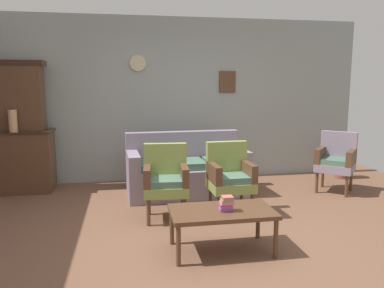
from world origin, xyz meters
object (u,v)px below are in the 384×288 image
object	(u,v)px
floral_couch	(187,172)
wingback_chair_by_fireplace	(336,159)
coffee_table	(222,214)
side_cabinet	(15,161)
floor_vase_by_wall	(342,161)
vase_on_cabinet	(13,121)
armchair_row_middle	(230,175)
book_stack_on_table	(226,203)
armchair_near_cabinet	(166,178)

from	to	relation	value
floral_couch	wingback_chair_by_fireplace	bearing A→B (deg)	-7.04
wingback_chair_by_fireplace	coffee_table	size ratio (longest dim) A/B	0.90
side_cabinet	floor_vase_by_wall	bearing A→B (deg)	-1.07
side_cabinet	vase_on_cabinet	world-z (taller)	vase_on_cabinet
side_cabinet	wingback_chair_by_fireplace	xyz separation A→B (m)	(4.78, -0.84, 0.03)
vase_on_cabinet	floor_vase_by_wall	xyz separation A→B (m)	(5.27, 0.08, -0.79)
vase_on_cabinet	armchair_row_middle	bearing A→B (deg)	-25.43
book_stack_on_table	floor_vase_by_wall	bearing A→B (deg)	42.37
side_cabinet	wingback_chair_by_fireplace	size ratio (longest dim) A/B	1.28
coffee_table	floor_vase_by_wall	bearing A→B (deg)	41.52
floor_vase_by_wall	vase_on_cabinet	bearing A→B (deg)	-179.14
side_cabinet	armchair_row_middle	xyz separation A→B (m)	(2.92, -1.54, 0.03)
armchair_near_cabinet	coffee_table	xyz separation A→B (m)	(0.44, -1.01, -0.12)
side_cabinet	floral_couch	size ratio (longest dim) A/B	0.65
armchair_near_cabinet	wingback_chair_by_fireplace	distance (m)	2.75
wingback_chair_by_fireplace	side_cabinet	bearing A→B (deg)	170.08
armchair_near_cabinet	wingback_chair_by_fireplace	world-z (taller)	same
floral_couch	coffee_table	world-z (taller)	floral_couch
armchair_near_cabinet	floor_vase_by_wall	xyz separation A→B (m)	(3.22, 1.45, -0.20)
side_cabinet	armchair_row_middle	bearing A→B (deg)	-27.73
vase_on_cabinet	coffee_table	size ratio (longest dim) A/B	0.32
armchair_row_middle	armchair_near_cabinet	bearing A→B (deg)	-178.72
coffee_table	book_stack_on_table	distance (m)	0.13
floral_couch	book_stack_on_table	bearing A→B (deg)	-88.57
armchair_row_middle	wingback_chair_by_fireplace	size ratio (longest dim) A/B	1.00
armchair_row_middle	book_stack_on_table	world-z (taller)	armchair_row_middle
armchair_row_middle	coffee_table	xyz separation A→B (m)	(-0.37, -1.03, -0.12)
vase_on_cabinet	wingback_chair_by_fireplace	xyz separation A→B (m)	(4.71, -0.66, -0.59)
vase_on_cabinet	book_stack_on_table	bearing A→B (deg)	-43.99
book_stack_on_table	floor_vase_by_wall	distance (m)	3.73
vase_on_cabinet	floral_couch	xyz separation A→B (m)	(2.47, -0.38, -0.77)
floral_couch	armchair_row_middle	distance (m)	1.06
side_cabinet	coffee_table	world-z (taller)	side_cabinet
coffee_table	armchair_row_middle	bearing A→B (deg)	70.35
wingback_chair_by_fireplace	floor_vase_by_wall	world-z (taller)	wingback_chair_by_fireplace
floral_couch	armchair_near_cabinet	distance (m)	1.09
vase_on_cabinet	book_stack_on_table	size ratio (longest dim) A/B	2.18
side_cabinet	vase_on_cabinet	bearing A→B (deg)	-69.19
side_cabinet	book_stack_on_table	size ratio (longest dim) A/B	7.76
coffee_table	floor_vase_by_wall	world-z (taller)	floor_vase_by_wall
wingback_chair_by_fireplace	vase_on_cabinet	bearing A→B (deg)	172.06
armchair_row_middle	wingback_chair_by_fireplace	xyz separation A→B (m)	(1.85, 0.70, 0.00)
armchair_near_cabinet	floor_vase_by_wall	distance (m)	3.54
wingback_chair_by_fireplace	floor_vase_by_wall	bearing A→B (deg)	52.65
side_cabinet	floor_vase_by_wall	world-z (taller)	side_cabinet
book_stack_on_table	coffee_table	bearing A→B (deg)	124.44
vase_on_cabinet	wingback_chair_by_fireplace	size ratio (longest dim) A/B	0.36
armchair_near_cabinet	wingback_chair_by_fireplace	size ratio (longest dim) A/B	1.00
side_cabinet	book_stack_on_table	bearing A→B (deg)	-45.26
book_stack_on_table	side_cabinet	bearing A→B (deg)	134.74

